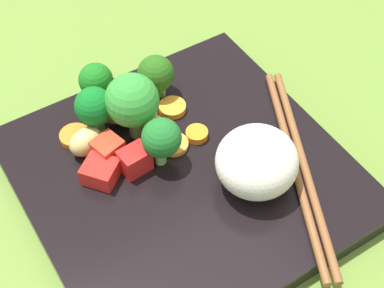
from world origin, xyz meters
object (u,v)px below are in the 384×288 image
(square_plate, at_px, (184,175))
(broccoli_floret_0, at_px, (132,101))
(carrot_slice_0, at_px, (174,144))
(chopstick_pair, at_px, (299,165))
(rice_mound, at_px, (257,162))

(square_plate, bearing_deg, broccoli_floret_0, -168.85)
(carrot_slice_0, bearing_deg, chopstick_pair, 42.31)
(square_plate, height_order, carrot_slice_0, carrot_slice_0)
(square_plate, xyz_separation_m, rice_mound, (0.05, 0.04, 0.04))
(rice_mound, xyz_separation_m, chopstick_pair, (0.01, 0.04, -0.02))
(square_plate, bearing_deg, rice_mound, 42.63)
(square_plate, height_order, broccoli_floret_0, broccoli_floret_0)
(carrot_slice_0, relative_size, chopstick_pair, 0.13)
(rice_mound, relative_size, broccoli_floret_0, 1.06)
(broccoli_floret_0, bearing_deg, chopstick_pair, 38.90)
(square_plate, bearing_deg, carrot_slice_0, 164.73)
(rice_mound, distance_m, chopstick_pair, 0.05)
(rice_mound, relative_size, carrot_slice_0, 2.62)
(broccoli_floret_0, xyz_separation_m, chopstick_pair, (0.12, 0.10, -0.04))
(rice_mound, bearing_deg, carrot_slice_0, -154.41)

